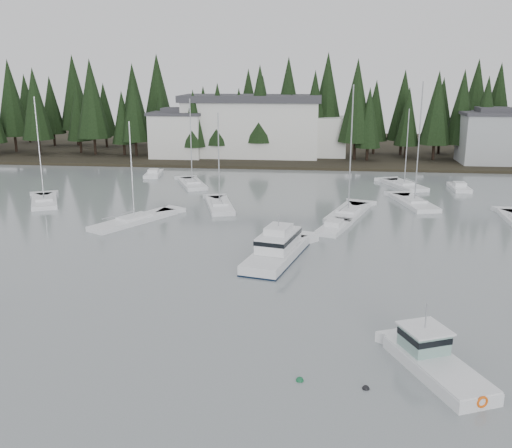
{
  "coord_description": "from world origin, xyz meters",
  "views": [
    {
      "loc": [
        7.36,
        -21.56,
        15.46
      ],
      "look_at": [
        2.02,
        26.47,
        2.5
      ],
      "focal_mm": 40.0,
      "sensor_mm": 36.0,
      "label": 1
    }
  ],
  "objects_px": {
    "cabin_cruiser_center": "(277,251)",
    "lobster_boat_teal": "(434,363)",
    "runabout_3": "(153,175)",
    "sailboat_3": "(192,185)",
    "harbor_inn": "(263,127)",
    "runabout_1": "(334,229)",
    "runabout_4": "(459,189)",
    "house_west": "(177,134)",
    "sailboat_1": "(135,222)",
    "sailboat_7": "(220,207)",
    "house_east_a": "(492,137)",
    "sailboat_9": "(404,187)",
    "sailboat_2": "(44,203)",
    "sailboat_10": "(414,204)",
    "sailboat_0": "(348,214)"
  },
  "relations": [
    {
      "from": "cabin_cruiser_center",
      "to": "lobster_boat_teal",
      "type": "bearing_deg",
      "value": -138.02
    },
    {
      "from": "cabin_cruiser_center",
      "to": "runabout_3",
      "type": "height_order",
      "value": "cabin_cruiser_center"
    },
    {
      "from": "cabin_cruiser_center",
      "to": "sailboat_3",
      "type": "height_order",
      "value": "sailboat_3"
    },
    {
      "from": "harbor_inn",
      "to": "runabout_1",
      "type": "height_order",
      "value": "harbor_inn"
    },
    {
      "from": "runabout_4",
      "to": "sailboat_3",
      "type": "bearing_deg",
      "value": 91.22
    },
    {
      "from": "house_west",
      "to": "runabout_1",
      "type": "distance_m",
      "value": 52.49
    },
    {
      "from": "sailboat_1",
      "to": "sailboat_7",
      "type": "relative_size",
      "value": 0.97
    },
    {
      "from": "house_east_a",
      "to": "sailboat_9",
      "type": "distance_m",
      "value": 26.79
    },
    {
      "from": "sailboat_2",
      "to": "lobster_boat_teal",
      "type": "bearing_deg",
      "value": -158.63
    },
    {
      "from": "harbor_inn",
      "to": "runabout_1",
      "type": "xyz_separation_m",
      "value": [
        12.02,
        -48.08,
        -5.64
      ]
    },
    {
      "from": "sailboat_9",
      "to": "house_east_a",
      "type": "bearing_deg",
      "value": -62.1
    },
    {
      "from": "cabin_cruiser_center",
      "to": "sailboat_10",
      "type": "height_order",
      "value": "sailboat_10"
    },
    {
      "from": "sailboat_0",
      "to": "sailboat_2",
      "type": "relative_size",
      "value": 1.11
    },
    {
      "from": "cabin_cruiser_center",
      "to": "runabout_1",
      "type": "xyz_separation_m",
      "value": [
        5.03,
        9.72,
        -0.52
      ]
    },
    {
      "from": "sailboat_9",
      "to": "house_west",
      "type": "bearing_deg",
      "value": 37.79
    },
    {
      "from": "sailboat_0",
      "to": "lobster_boat_teal",
      "type": "bearing_deg",
      "value": -157.31
    },
    {
      "from": "runabout_4",
      "to": "sailboat_7",
      "type": "bearing_deg",
      "value": 113.97
    },
    {
      "from": "sailboat_1",
      "to": "sailboat_9",
      "type": "bearing_deg",
      "value": -24.42
    },
    {
      "from": "lobster_boat_teal",
      "to": "sailboat_9",
      "type": "bearing_deg",
      "value": -29.3
    },
    {
      "from": "runabout_4",
      "to": "runabout_1",
      "type": "bearing_deg",
      "value": 141.7
    },
    {
      "from": "house_west",
      "to": "runabout_3",
      "type": "height_order",
      "value": "house_west"
    },
    {
      "from": "cabin_cruiser_center",
      "to": "sailboat_3",
      "type": "distance_m",
      "value": 34.08
    },
    {
      "from": "sailboat_10",
      "to": "lobster_boat_teal",
      "type": "bearing_deg",
      "value": 159.86
    },
    {
      "from": "sailboat_2",
      "to": "sailboat_10",
      "type": "distance_m",
      "value": 44.69
    },
    {
      "from": "sailboat_9",
      "to": "runabout_3",
      "type": "xyz_separation_m",
      "value": [
        -36.99,
        4.7,
        0.08
      ]
    },
    {
      "from": "sailboat_7",
      "to": "runabout_4",
      "type": "height_order",
      "value": "sailboat_7"
    },
    {
      "from": "lobster_boat_teal",
      "to": "sailboat_9",
      "type": "distance_m",
      "value": 51.36
    },
    {
      "from": "harbor_inn",
      "to": "runabout_4",
      "type": "xyz_separation_m",
      "value": [
        29.32,
        -25.67,
        -5.64
      ]
    },
    {
      "from": "lobster_boat_teal",
      "to": "cabin_cruiser_center",
      "type": "bearing_deg",
      "value": 5.28
    },
    {
      "from": "sailboat_3",
      "to": "runabout_1",
      "type": "distance_m",
      "value": 28.68
    },
    {
      "from": "runabout_3",
      "to": "lobster_boat_teal",
      "type": "bearing_deg",
      "value": -157.1
    },
    {
      "from": "sailboat_10",
      "to": "runabout_1",
      "type": "relative_size",
      "value": 2.37
    },
    {
      "from": "runabout_4",
      "to": "sailboat_2",
      "type": "bearing_deg",
      "value": 104.53
    },
    {
      "from": "sailboat_1",
      "to": "runabout_4",
      "type": "bearing_deg",
      "value": -31.08
    },
    {
      "from": "house_west",
      "to": "sailboat_0",
      "type": "bearing_deg",
      "value": -52.99
    },
    {
      "from": "house_west",
      "to": "cabin_cruiser_center",
      "type": "xyz_separation_m",
      "value": [
        22.04,
        -54.47,
        -4.0
      ]
    },
    {
      "from": "house_east_a",
      "to": "sailboat_3",
      "type": "relative_size",
      "value": 0.85
    },
    {
      "from": "sailboat_1",
      "to": "sailboat_0",
      "type": "bearing_deg",
      "value": -46.12
    },
    {
      "from": "sailboat_9",
      "to": "runabout_4",
      "type": "relative_size",
      "value": 2.15
    },
    {
      "from": "sailboat_7",
      "to": "sailboat_10",
      "type": "relative_size",
      "value": 0.77
    },
    {
      "from": "sailboat_10",
      "to": "sailboat_2",
      "type": "bearing_deg",
      "value": 82.48
    },
    {
      "from": "sailboat_2",
      "to": "sailboat_9",
      "type": "xyz_separation_m",
      "value": [
        44.8,
        15.15,
        -0.02
      ]
    },
    {
      "from": "sailboat_9",
      "to": "runabout_4",
      "type": "height_order",
      "value": "sailboat_9"
    },
    {
      "from": "sailboat_7",
      "to": "harbor_inn",
      "type": "bearing_deg",
      "value": -17.79
    },
    {
      "from": "house_west",
      "to": "runabout_4",
      "type": "bearing_deg",
      "value": -26.72
    },
    {
      "from": "sailboat_1",
      "to": "runabout_3",
      "type": "bearing_deg",
      "value": 41.57
    },
    {
      "from": "sailboat_2",
      "to": "runabout_4",
      "type": "height_order",
      "value": "sailboat_2"
    },
    {
      "from": "runabout_3",
      "to": "runabout_4",
      "type": "height_order",
      "value": "same"
    },
    {
      "from": "runabout_3",
      "to": "cabin_cruiser_center",
      "type": "bearing_deg",
      "value": -156.63
    },
    {
      "from": "harbor_inn",
      "to": "sailboat_3",
      "type": "bearing_deg",
      "value": -105.12
    }
  ]
}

